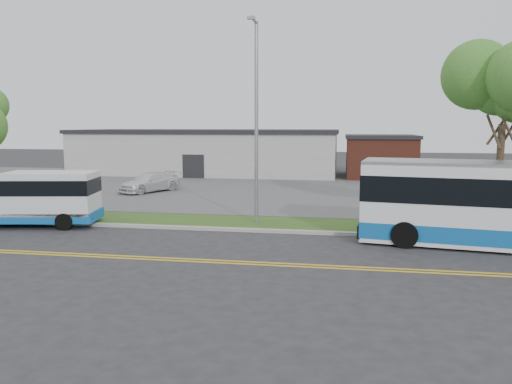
% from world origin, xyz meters
% --- Properties ---
extents(ground, '(140.00, 140.00, 0.00)m').
position_xyz_m(ground, '(0.00, 0.00, 0.00)').
color(ground, '#28282B').
rests_on(ground, ground).
extents(lane_line_north, '(70.00, 0.12, 0.01)m').
position_xyz_m(lane_line_north, '(0.00, -3.85, 0.01)').
color(lane_line_north, gold).
rests_on(lane_line_north, ground).
extents(lane_line_south, '(70.00, 0.12, 0.01)m').
position_xyz_m(lane_line_south, '(0.00, -4.15, 0.01)').
color(lane_line_south, gold).
rests_on(lane_line_south, ground).
extents(curb, '(80.00, 0.30, 0.15)m').
position_xyz_m(curb, '(0.00, 1.10, 0.07)').
color(curb, '#9E9B93').
rests_on(curb, ground).
extents(verge, '(80.00, 3.30, 0.10)m').
position_xyz_m(verge, '(0.00, 2.90, 0.05)').
color(verge, '#2F4818').
rests_on(verge, ground).
extents(parking_lot, '(80.00, 25.00, 0.10)m').
position_xyz_m(parking_lot, '(0.00, 17.00, 0.05)').
color(parking_lot, '#4C4C4F').
rests_on(parking_lot, ground).
extents(commercial_building, '(25.40, 10.40, 4.35)m').
position_xyz_m(commercial_building, '(-6.00, 27.00, 2.18)').
color(commercial_building, '#9E9E99').
rests_on(commercial_building, ground).
extents(brick_wing, '(6.30, 7.30, 3.90)m').
position_xyz_m(brick_wing, '(10.50, 26.00, 1.96)').
color(brick_wing, brown).
rests_on(brick_wing, ground).
extents(tree_east, '(5.20, 5.20, 8.33)m').
position_xyz_m(tree_east, '(14.00, 3.00, 6.20)').
color(tree_east, '#372A1E').
rests_on(tree_east, verge).
extents(streetlight_near, '(0.35, 1.53, 9.50)m').
position_xyz_m(streetlight_near, '(3.00, 2.73, 5.23)').
color(streetlight_near, gray).
rests_on(streetlight_near, verge).
extents(shuttle_bus, '(7.03, 3.32, 2.60)m').
position_xyz_m(shuttle_bus, '(-7.28, 0.72, 1.39)').
color(shuttle_bus, '#0E55A0').
rests_on(shuttle_bus, ground).
extents(pedestrian, '(0.68, 0.53, 1.64)m').
position_xyz_m(pedestrian, '(-7.42, 1.90, 0.92)').
color(pedestrian, black).
rests_on(pedestrian, verge).
extents(parked_car_a, '(2.48, 4.82, 1.51)m').
position_xyz_m(parked_car_a, '(-11.69, 9.66, 0.86)').
color(parked_car_a, '#A9ABB1').
rests_on(parked_car_a, parking_lot).
extents(parked_car_b, '(3.91, 5.00, 1.35)m').
position_xyz_m(parked_car_b, '(-6.41, 12.66, 0.78)').
color(parked_car_b, white).
rests_on(parked_car_b, parking_lot).
extents(grocery_bag_left, '(0.32, 0.32, 0.32)m').
position_xyz_m(grocery_bag_left, '(-7.72, 1.65, 0.26)').
color(grocery_bag_left, white).
rests_on(grocery_bag_left, verge).
extents(grocery_bag_right, '(0.32, 0.32, 0.32)m').
position_xyz_m(grocery_bag_right, '(-7.12, 2.15, 0.26)').
color(grocery_bag_right, white).
rests_on(grocery_bag_right, verge).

